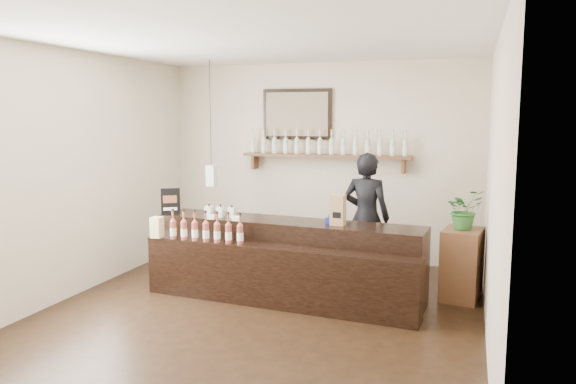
# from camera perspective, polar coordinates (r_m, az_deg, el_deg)

# --- Properties ---
(ground) EXTENTS (5.00, 5.00, 0.00)m
(ground) POSITION_cam_1_polar(r_m,az_deg,el_deg) (6.03, -2.97, -12.24)
(ground) COLOR black
(ground) RESTS_ON ground
(room_shell) EXTENTS (5.00, 5.00, 5.00)m
(room_shell) POSITION_cam_1_polar(r_m,az_deg,el_deg) (5.68, -3.09, 4.14)
(room_shell) COLOR beige
(room_shell) RESTS_ON ground
(back_wall_decor) EXTENTS (2.66, 0.96, 1.69)m
(back_wall_decor) POSITION_cam_1_polar(r_m,az_deg,el_deg) (7.97, 2.19, 5.54)
(back_wall_decor) COLOR #55321D
(back_wall_decor) RESTS_ON ground
(counter) EXTENTS (3.16, 1.07, 1.02)m
(counter) POSITION_cam_1_polar(r_m,az_deg,el_deg) (6.40, -0.43, -7.16)
(counter) COLOR black
(counter) RESTS_ON ground
(promo_sign) EXTENTS (0.21, 0.13, 0.32)m
(promo_sign) POSITION_cam_1_polar(r_m,az_deg,el_deg) (6.92, -11.85, -0.94)
(promo_sign) COLOR black
(promo_sign) RESTS_ON counter
(paper_bag) EXTENTS (0.16, 0.13, 0.33)m
(paper_bag) POSITION_cam_1_polar(r_m,az_deg,el_deg) (6.13, 5.09, -1.83)
(paper_bag) COLOR olive
(paper_bag) RESTS_ON counter
(tape_dispenser) EXTENTS (0.15, 0.08, 0.12)m
(tape_dispenser) POSITION_cam_1_polar(r_m,az_deg,el_deg) (6.23, 4.47, -2.80)
(tape_dispenser) COLOR #192AAF
(tape_dispenser) RESTS_ON counter
(side_cabinet) EXTENTS (0.48, 0.61, 0.80)m
(side_cabinet) POSITION_cam_1_polar(r_m,az_deg,el_deg) (6.67, 17.25, -7.01)
(side_cabinet) COLOR #55321D
(side_cabinet) RESTS_ON ground
(potted_plant) EXTENTS (0.54, 0.53, 0.45)m
(potted_plant) POSITION_cam_1_polar(r_m,az_deg,el_deg) (6.54, 17.47, -1.69)
(potted_plant) COLOR #2A6126
(potted_plant) RESTS_ON side_cabinet
(shopkeeper) EXTENTS (0.72, 0.53, 1.83)m
(shopkeeper) POSITION_cam_1_polar(r_m,az_deg,el_deg) (7.03, 7.98, -1.70)
(shopkeeper) COLOR black
(shopkeeper) RESTS_ON ground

